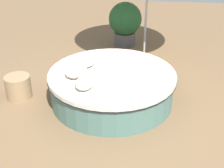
{
  "coord_description": "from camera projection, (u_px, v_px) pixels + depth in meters",
  "views": [
    {
      "loc": [
        -4.87,
        -0.68,
        3.05
      ],
      "look_at": [
        0.0,
        0.0,
        0.35
      ],
      "focal_mm": 48.72,
      "sensor_mm": 36.0,
      "label": 1
    }
  ],
  "objects": [
    {
      "name": "ground_plane",
      "position": [
        112.0,
        100.0,
        5.77
      ],
      "size": [
        16.0,
        16.0,
        0.0
      ],
      "primitive_type": "plane",
      "color": "brown"
    },
    {
      "name": "round_bed",
      "position": [
        112.0,
        86.0,
        5.63
      ],
      "size": [
        2.33,
        2.33,
        0.58
      ],
      "color": "#4C726B",
      "rests_on": "ground_plane"
    },
    {
      "name": "throw_pillow_0",
      "position": [
        85.0,
        61.0,
        5.73
      ],
      "size": [
        0.5,
        0.39,
        0.18
      ],
      "primitive_type": "ellipsoid",
      "color": "beige",
      "rests_on": "round_bed"
    },
    {
      "name": "throw_pillow_1",
      "position": [
        76.0,
        71.0,
        5.37
      ],
      "size": [
        0.5,
        0.38,
        0.17
      ],
      "primitive_type": "ellipsoid",
      "color": "beige",
      "rests_on": "round_bed"
    },
    {
      "name": "throw_pillow_2",
      "position": [
        85.0,
        82.0,
        5.01
      ],
      "size": [
        0.48,
        0.32,
        0.15
      ],
      "primitive_type": "ellipsoid",
      "color": "beige",
      "rests_on": "round_bed"
    },
    {
      "name": "planter",
      "position": [
        125.0,
        22.0,
        7.96
      ],
      "size": [
        0.86,
        0.86,
        1.16
      ],
      "color": "#4C4C51",
      "rests_on": "ground_plane"
    },
    {
      "name": "side_table",
      "position": [
        18.0,
        87.0,
        5.78
      ],
      "size": [
        0.48,
        0.48,
        0.44
      ],
      "primitive_type": "cylinder",
      "color": "#997A56",
      "rests_on": "ground_plane"
    }
  ]
}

